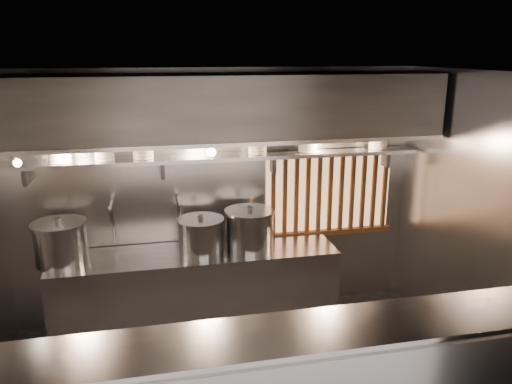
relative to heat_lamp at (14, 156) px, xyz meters
name	(u,v)px	position (x,y,z in m)	size (l,w,h in m)	color
ceiling	(242,73)	(1.90, -0.85, 0.73)	(4.50, 4.50, 0.00)	black
wall_back	(218,196)	(1.90, 0.65, -0.67)	(4.50, 4.50, 0.00)	gray
wall_right	(481,226)	(4.15, -0.85, -0.67)	(3.00, 3.00, 0.00)	gray
cooking_bench	(197,291)	(1.60, 0.28, -1.62)	(3.00, 0.70, 0.90)	#9E9EA3
bowl_shelf	(220,157)	(1.90, 0.47, -0.19)	(4.40, 0.34, 0.04)	#9E9EA3
exhaust_hood	(222,108)	(1.90, 0.25, 0.36)	(4.40, 0.81, 0.65)	#2D2D30
wood_screen	(330,192)	(3.20, 0.60, -0.69)	(1.56, 0.09, 1.04)	#F0A66C
faucet_left	(112,214)	(0.75, 0.52, -0.76)	(0.04, 0.30, 0.50)	silver
faucet_right	(179,210)	(1.45, 0.52, -0.76)	(0.04, 0.30, 0.50)	silver
heat_lamp	(14,156)	(0.00, 0.00, 0.00)	(0.25, 0.35, 0.20)	#9E9EA3
pendant_bulb	(212,152)	(1.80, 0.35, -0.11)	(0.09, 0.09, 0.19)	#2D2D30
stock_pot_left	(61,243)	(0.25, 0.29, -0.95)	(0.55, 0.55, 0.47)	#9E9EA3
stock_pot_mid	(201,235)	(1.66, 0.28, -0.98)	(0.65, 0.65, 0.41)	#9E9EA3
stock_pot_right	(250,229)	(2.18, 0.29, -0.95)	(0.71, 0.71, 0.47)	#9E9EA3
bowl_stack_0	(60,154)	(0.30, 0.47, -0.08)	(0.24, 0.24, 0.17)	white
bowl_stack_1	(104,152)	(0.73, 0.47, -0.08)	(0.22, 0.22, 0.17)	white
bowl_stack_2	(143,150)	(1.11, 0.47, -0.08)	(0.22, 0.22, 0.17)	white
bowl_stack_3	(257,146)	(2.31, 0.47, -0.08)	(0.21, 0.21, 0.17)	white
bowl_stack_4	(308,146)	(2.87, 0.47, -0.10)	(0.23, 0.23, 0.13)	white
bowl_stack_5	(378,141)	(3.70, 0.47, -0.08)	(0.22, 0.22, 0.17)	white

